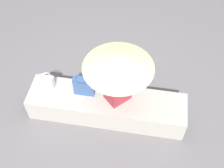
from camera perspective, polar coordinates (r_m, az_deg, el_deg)
ground_plane at (r=4.81m, az=-1.02°, el=-5.82°), size 14.00×14.00×0.00m
stone_bench at (r=4.64m, az=-1.05°, el=-4.42°), size 2.48×0.60×0.42m
person_seated at (r=4.17m, az=1.17°, el=0.45°), size 0.47×0.47×0.90m
parasol at (r=3.78m, az=1.28°, el=4.44°), size 0.98×0.98×1.00m
handbag_black at (r=4.40m, az=-5.56°, el=-0.34°), size 0.32×0.23×0.36m
tote_bag_canvas at (r=4.59m, az=-12.78°, el=0.27°), size 0.23×0.17×0.28m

